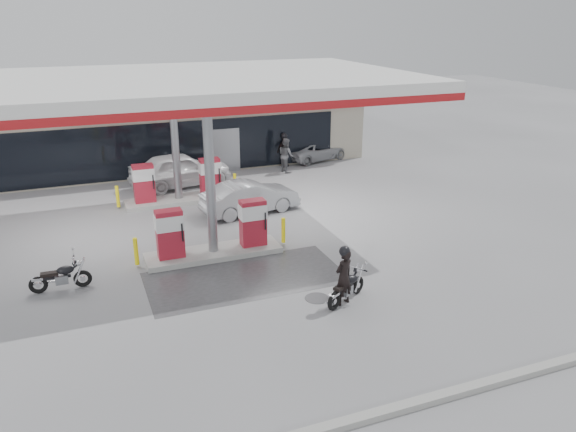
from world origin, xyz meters
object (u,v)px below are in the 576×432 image
object	(u,v)px
parked_car_right	(317,151)
main_motorcycle	(347,288)
hatchback_silver	(250,197)
sedan_white	(180,169)
biker_main	(344,277)
biker_walking	(284,151)
pump_island_far	(178,186)
parked_motorcycle	(61,277)
pump_island_near	(213,236)
parked_car_left	(40,167)
attendant	(286,155)

from	to	relation	value
parked_car_right	main_motorcycle	bearing A→B (deg)	143.58
hatchback_silver	sedan_white	bearing A→B (deg)	12.92
sedan_white	parked_car_right	bearing A→B (deg)	-83.59
biker_main	biker_walking	world-z (taller)	biker_walking
sedan_white	biker_walking	world-z (taller)	biker_walking
pump_island_far	parked_motorcycle	world-z (taller)	pump_island_far
pump_island_near	parked_car_left	world-z (taller)	pump_island_near
parked_motorcycle	biker_walking	world-z (taller)	biker_walking
biker_main	attendant	xyz separation A→B (m)	(3.45, 13.33, 0.04)
biker_main	biker_walking	xyz separation A→B (m)	(3.73, 14.33, 0.02)
pump_island_near	biker_main	world-z (taller)	pump_island_near
attendant	parked_car_left	size ratio (longest dim) A/B	0.43
pump_island_near	biker_main	distance (m)	5.20
parked_car_left	parked_car_right	xyz separation A→B (m)	(14.00, -1.53, -0.07)
parked_car_right	biker_main	bearing A→B (deg)	143.17
main_motorcycle	parked_car_left	bearing A→B (deg)	86.27
pump_island_far	parked_car_right	bearing A→B (deg)	27.87
attendant	biker_walking	xyz separation A→B (m)	(0.28, 1.00, -0.02)
biker_walking	sedan_white	bearing A→B (deg)	169.01
pump_island_near	main_motorcycle	world-z (taller)	pump_island_near
pump_island_near	main_motorcycle	xyz separation A→B (m)	(2.71, -4.44, -0.31)
pump_island_far	parked_car_right	xyz separation A→B (m)	(8.45, 4.47, -0.20)
pump_island_far	sedan_white	size ratio (longest dim) A/B	1.10
hatchback_silver	parked_car_left	size ratio (longest dim) A/B	1.00
parked_motorcycle	biker_walking	size ratio (longest dim) A/B	1.04
main_motorcycle	parked_motorcycle	world-z (taller)	main_motorcycle
pump_island_near	parked_car_left	size ratio (longest dim) A/B	1.30
pump_island_far	parked_car_left	size ratio (longest dim) A/B	1.30
pump_island_near	attendant	distance (m)	10.65
attendant	parked_car_left	bearing A→B (deg)	65.17
sedan_white	hatchback_silver	xyz separation A→B (m)	(1.88, -4.69, -0.14)
biker_main	parked_motorcycle	bearing A→B (deg)	-47.92
pump_island_near	biker_main	xyz separation A→B (m)	(2.55, -4.53, 0.11)
pump_island_far	main_motorcycle	size ratio (longest dim) A/B	3.25
pump_island_far	parked_car_right	distance (m)	9.56
parked_car_right	parked_car_left	bearing A→B (deg)	68.38
pump_island_far	biker_main	world-z (taller)	pump_island_far
main_motorcycle	biker_main	size ratio (longest dim) A/B	0.96
pump_island_far	parked_car_left	distance (m)	8.18
sedan_white	parked_car_right	distance (m)	8.19
sedan_white	parked_car_left	distance (m)	7.15
main_motorcycle	biker_walking	size ratio (longest dim) A/B	0.94
pump_island_near	attendant	world-z (taller)	pump_island_near
sedan_white	parked_car_left	bearing A→B (deg)	49.74
pump_island_near	parked_car_right	distance (m)	13.45
parked_motorcycle	parked_car_right	xyz separation A→B (m)	(13.19, 11.26, 0.11)
attendant	hatchback_silver	bearing A→B (deg)	136.21
biker_walking	hatchback_silver	bearing A→B (deg)	-147.58
biker_walking	attendant	bearing A→B (deg)	-131.45
main_motorcycle	sedan_white	xyz separation A→B (m)	(-2.15, 12.73, 0.39)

